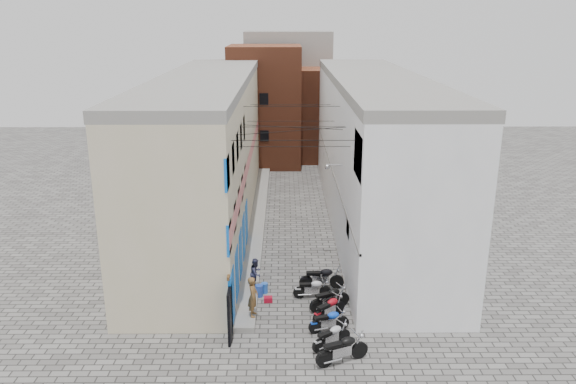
{
  "coord_description": "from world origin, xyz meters",
  "views": [
    {
      "loc": [
        -0.39,
        -19.9,
        12.15
      ],
      "look_at": [
        -0.19,
        9.57,
        3.0
      ],
      "focal_mm": 35.0,
      "sensor_mm": 36.0,
      "label": 1
    }
  ],
  "objects_px": {
    "motorcycle_d": "(329,307)",
    "person_a": "(253,297)",
    "motorcycle_b": "(332,335)",
    "motorcycle_f": "(312,288)",
    "red_crate": "(268,299)",
    "motorcycle_e": "(330,297)",
    "motorcycle_g": "(322,277)",
    "water_jug_far": "(265,288)",
    "motorcycle_c": "(329,320)",
    "water_jug_near": "(259,291)",
    "motorcycle_a": "(342,348)",
    "person_b": "(256,273)"
  },
  "relations": [
    {
      "from": "water_jug_near",
      "to": "person_b",
      "type": "bearing_deg",
      "value": 109.21
    },
    {
      "from": "motorcycle_c",
      "to": "person_b",
      "type": "relative_size",
      "value": 1.22
    },
    {
      "from": "motorcycle_c",
      "to": "water_jug_near",
      "type": "relative_size",
      "value": 3.15
    },
    {
      "from": "motorcycle_f",
      "to": "motorcycle_a",
      "type": "bearing_deg",
      "value": 6.47
    },
    {
      "from": "person_a",
      "to": "red_crate",
      "type": "distance_m",
      "value": 2.01
    },
    {
      "from": "person_b",
      "to": "water_jug_far",
      "type": "distance_m",
      "value": 0.82
    },
    {
      "from": "motorcycle_c",
      "to": "motorcycle_e",
      "type": "distance_m",
      "value": 1.81
    },
    {
      "from": "person_a",
      "to": "person_b",
      "type": "distance_m",
      "value": 2.59
    },
    {
      "from": "motorcycle_c",
      "to": "motorcycle_e",
      "type": "bearing_deg",
      "value": 157.26
    },
    {
      "from": "motorcycle_d",
      "to": "motorcycle_e",
      "type": "height_order",
      "value": "motorcycle_e"
    },
    {
      "from": "motorcycle_b",
      "to": "motorcycle_c",
      "type": "height_order",
      "value": "motorcycle_b"
    },
    {
      "from": "water_jug_far",
      "to": "red_crate",
      "type": "height_order",
      "value": "water_jug_far"
    },
    {
      "from": "motorcycle_c",
      "to": "motorcycle_g",
      "type": "xyz_separation_m",
      "value": [
        -0.06,
        3.73,
        0.11
      ]
    },
    {
      "from": "motorcycle_b",
      "to": "motorcycle_f",
      "type": "height_order",
      "value": "motorcycle_b"
    },
    {
      "from": "motorcycle_c",
      "to": "motorcycle_g",
      "type": "distance_m",
      "value": 3.73
    },
    {
      "from": "motorcycle_b",
      "to": "motorcycle_f",
      "type": "relative_size",
      "value": 1.02
    },
    {
      "from": "motorcycle_f",
      "to": "person_a",
      "type": "relative_size",
      "value": 1.0
    },
    {
      "from": "motorcycle_a",
      "to": "motorcycle_b",
      "type": "distance_m",
      "value": 1.05
    },
    {
      "from": "motorcycle_b",
      "to": "motorcycle_d",
      "type": "distance_m",
      "value": 2.15
    },
    {
      "from": "motorcycle_a",
      "to": "motorcycle_d",
      "type": "bearing_deg",
      "value": 161.63
    },
    {
      "from": "motorcycle_e",
      "to": "water_jug_far",
      "type": "distance_m",
      "value": 3.29
    },
    {
      "from": "person_b",
      "to": "water_jug_far",
      "type": "bearing_deg",
      "value": -74.21
    },
    {
      "from": "motorcycle_b",
      "to": "motorcycle_g",
      "type": "relative_size",
      "value": 0.85
    },
    {
      "from": "motorcycle_f",
      "to": "motorcycle_g",
      "type": "height_order",
      "value": "motorcycle_g"
    },
    {
      "from": "water_jug_far",
      "to": "person_a",
      "type": "bearing_deg",
      "value": -98.76
    },
    {
      "from": "motorcycle_f",
      "to": "red_crate",
      "type": "xyz_separation_m",
      "value": [
        -2.0,
        -0.38,
        -0.39
      ]
    },
    {
      "from": "motorcycle_a",
      "to": "motorcycle_e",
      "type": "bearing_deg",
      "value": 159.51
    },
    {
      "from": "red_crate",
      "to": "motorcycle_e",
      "type": "bearing_deg",
      "value": -13.73
    },
    {
      "from": "motorcycle_a",
      "to": "motorcycle_b",
      "type": "xyz_separation_m",
      "value": [
        -0.31,
        1.0,
        -0.1
      ]
    },
    {
      "from": "motorcycle_e",
      "to": "red_crate",
      "type": "height_order",
      "value": "motorcycle_e"
    },
    {
      "from": "motorcycle_c",
      "to": "motorcycle_d",
      "type": "relative_size",
      "value": 0.95
    },
    {
      "from": "water_jug_near",
      "to": "water_jug_far",
      "type": "distance_m",
      "value": 0.43
    },
    {
      "from": "motorcycle_c",
      "to": "red_crate",
      "type": "relative_size",
      "value": 4.58
    },
    {
      "from": "motorcycle_d",
      "to": "motorcycle_g",
      "type": "bearing_deg",
      "value": 141.66
    },
    {
      "from": "motorcycle_b",
      "to": "water_jug_near",
      "type": "relative_size",
      "value": 3.23
    },
    {
      "from": "motorcycle_e",
      "to": "motorcycle_f",
      "type": "xyz_separation_m",
      "value": [
        -0.7,
        1.04,
        -0.06
      ]
    },
    {
      "from": "motorcycle_b",
      "to": "water_jug_far",
      "type": "xyz_separation_m",
      "value": [
        -2.73,
        4.53,
        -0.28
      ]
    },
    {
      "from": "motorcycle_a",
      "to": "red_crate",
      "type": "relative_size",
      "value": 5.58
    },
    {
      "from": "motorcycle_b",
      "to": "motorcycle_f",
      "type": "bearing_deg",
      "value": 153.57
    },
    {
      "from": "person_a",
      "to": "motorcycle_b",
      "type": "bearing_deg",
      "value": -118.75
    },
    {
      "from": "motorcycle_g",
      "to": "person_a",
      "type": "xyz_separation_m",
      "value": [
        -3.05,
        -2.91,
        0.51
      ]
    },
    {
      "from": "person_a",
      "to": "person_b",
      "type": "xyz_separation_m",
      "value": [
        0.0,
        2.59,
        -0.16
      ]
    },
    {
      "from": "water_jug_far",
      "to": "motorcycle_b",
      "type": "bearing_deg",
      "value": -58.93
    },
    {
      "from": "motorcycle_d",
      "to": "person_a",
      "type": "distance_m",
      "value": 3.25
    },
    {
      "from": "motorcycle_f",
      "to": "motorcycle_g",
      "type": "distance_m",
      "value": 1.02
    },
    {
      "from": "person_b",
      "to": "red_crate",
      "type": "height_order",
      "value": "person_b"
    },
    {
      "from": "motorcycle_d",
      "to": "motorcycle_b",
      "type": "bearing_deg",
      "value": -43.37
    },
    {
      "from": "motorcycle_d",
      "to": "person_b",
      "type": "xyz_separation_m",
      "value": [
        -3.19,
        2.45,
        0.43
      ]
    },
    {
      "from": "motorcycle_g",
      "to": "water_jug_far",
      "type": "height_order",
      "value": "motorcycle_g"
    },
    {
      "from": "person_a",
      "to": "person_b",
      "type": "bearing_deg",
      "value": 4.11
    }
  ]
}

